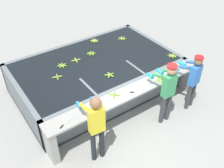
% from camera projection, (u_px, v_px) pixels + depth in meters
% --- Properties ---
extents(ground_plane, '(80.00, 80.00, 0.00)m').
position_uv_depth(ground_plane, '(135.00, 124.00, 6.67)').
color(ground_plane, '#999993').
rests_on(ground_plane, ground).
extents(wash_tank, '(4.46, 2.76, 0.93)m').
position_uv_depth(wash_tank, '(96.00, 75.00, 7.57)').
color(wash_tank, slate).
rests_on(wash_tank, ground).
extents(work_ledge, '(4.46, 0.45, 0.93)m').
position_uv_depth(work_ledge, '(130.00, 100.00, 6.41)').
color(work_ledge, '#9E9E99').
rests_on(work_ledge, ground).
extents(worker_0, '(0.46, 0.74, 1.72)m').
position_uv_depth(worker_0, '(96.00, 123.00, 5.25)').
color(worker_0, '#1E2328').
rests_on(worker_0, ground).
extents(worker_1, '(0.41, 0.72, 1.69)m').
position_uv_depth(worker_1, '(168.00, 88.00, 6.17)').
color(worker_1, '#38383D').
rests_on(worker_1, ground).
extents(worker_2, '(0.48, 0.74, 1.58)m').
position_uv_depth(worker_2, '(193.00, 78.00, 6.64)').
color(worker_2, '#38383D').
rests_on(worker_2, ground).
extents(banana_bunch_floating_0, '(0.28, 0.28, 0.08)m').
position_uv_depth(banana_bunch_floating_0, '(172.00, 56.00, 7.51)').
color(banana_bunch_floating_0, '#8CB738').
rests_on(banana_bunch_floating_0, wash_tank).
extents(banana_bunch_floating_1, '(0.28, 0.28, 0.08)m').
position_uv_depth(banana_bunch_floating_1, '(57.00, 77.00, 6.68)').
color(banana_bunch_floating_1, '#93BC3D').
rests_on(banana_bunch_floating_1, wash_tank).
extents(banana_bunch_floating_2, '(0.28, 0.28, 0.08)m').
position_uv_depth(banana_bunch_floating_2, '(122.00, 38.00, 8.34)').
color(banana_bunch_floating_2, '#7FAD33').
rests_on(banana_bunch_floating_2, wash_tank).
extents(banana_bunch_floating_3, '(0.28, 0.28, 0.08)m').
position_uv_depth(banana_bunch_floating_3, '(91.00, 53.00, 7.61)').
color(banana_bunch_floating_3, '#7FAD33').
rests_on(banana_bunch_floating_3, wash_tank).
extents(banana_bunch_floating_4, '(0.28, 0.28, 0.08)m').
position_uv_depth(banana_bunch_floating_4, '(94.00, 41.00, 8.23)').
color(banana_bunch_floating_4, '#9EC642').
rests_on(banana_bunch_floating_4, wash_tank).
extents(banana_bunch_floating_5, '(0.28, 0.28, 0.08)m').
position_uv_depth(banana_bunch_floating_5, '(62.00, 65.00, 7.10)').
color(banana_bunch_floating_5, '#7FAD33').
rests_on(banana_bunch_floating_5, wash_tank).
extents(banana_bunch_floating_6, '(0.28, 0.28, 0.08)m').
position_uv_depth(banana_bunch_floating_6, '(76.00, 60.00, 7.32)').
color(banana_bunch_floating_6, '#9EC642').
rests_on(banana_bunch_floating_6, wash_tank).
extents(banana_bunch_floating_7, '(0.27, 0.28, 0.08)m').
position_uv_depth(banana_bunch_floating_7, '(110.00, 75.00, 6.75)').
color(banana_bunch_floating_7, '#8CB738').
rests_on(banana_bunch_floating_7, wash_tank).
extents(banana_bunch_ledge_0, '(0.23, 0.23, 0.08)m').
position_uv_depth(banana_bunch_ledge_0, '(114.00, 95.00, 6.11)').
color(banana_bunch_ledge_0, '#7FAD33').
rests_on(banana_bunch_ledge_0, work_ledge).
extents(banana_bunch_ledge_1, '(0.28, 0.27, 0.08)m').
position_uv_depth(banana_bunch_ledge_1, '(160.00, 80.00, 6.57)').
color(banana_bunch_ledge_1, '#9EC642').
rests_on(banana_bunch_ledge_1, work_ledge).
extents(knife_0, '(0.33, 0.18, 0.02)m').
position_uv_depth(knife_0, '(64.00, 124.00, 5.37)').
color(knife_0, silver).
rests_on(knife_0, work_ledge).
extents(knife_1, '(0.32, 0.19, 0.02)m').
position_uv_depth(knife_1, '(135.00, 92.00, 6.21)').
color(knife_1, silver).
rests_on(knife_1, work_ledge).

